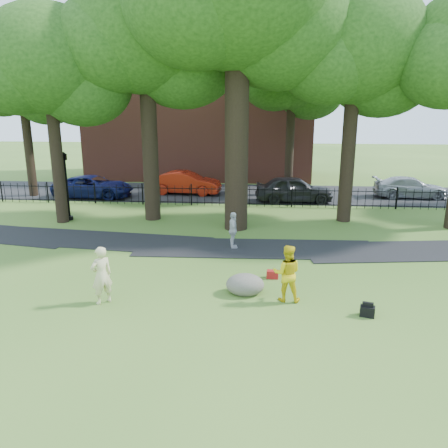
# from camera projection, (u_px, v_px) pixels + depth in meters

# --- Properties ---
(ground) EXTENTS (120.00, 120.00, 0.00)m
(ground) POSITION_uv_depth(u_px,v_px,m) (223.00, 284.00, 14.60)
(ground) COLOR #3E6523
(ground) RESTS_ON ground
(footpath) EXTENTS (36.07, 3.85, 0.03)m
(footpath) POSITION_uv_depth(u_px,v_px,m) (255.00, 249.00, 18.27)
(footpath) COLOR black
(footpath) RESTS_ON ground
(street) EXTENTS (80.00, 7.00, 0.02)m
(street) POSITION_uv_depth(u_px,v_px,m) (244.00, 193.00, 30.00)
(street) COLOR black
(street) RESTS_ON ground
(iron_fence) EXTENTS (44.00, 0.04, 1.20)m
(iron_fence) POSITION_uv_depth(u_px,v_px,m) (241.00, 196.00, 26.00)
(iron_fence) COLOR black
(iron_fence) RESTS_ON ground
(brick_building) EXTENTS (18.00, 8.00, 12.00)m
(brick_building) POSITION_uv_depth(u_px,v_px,m) (201.00, 104.00, 36.48)
(brick_building) COLOR brown
(brick_building) RESTS_ON ground
(big_tree) EXTENTS (10.08, 8.61, 14.37)m
(big_tree) POSITION_uv_depth(u_px,v_px,m) (241.00, 1.00, 18.79)
(big_tree) COLOR black
(big_tree) RESTS_ON ground
(tree_row) EXTENTS (26.82, 7.96, 12.42)m
(tree_row) POSITION_uv_depth(u_px,v_px,m) (250.00, 54.00, 20.54)
(tree_row) COLOR black
(tree_row) RESTS_ON ground
(woman) EXTENTS (0.77, 0.76, 1.79)m
(woman) POSITION_uv_depth(u_px,v_px,m) (102.00, 275.00, 12.98)
(woman) COLOR beige
(woman) RESTS_ON ground
(man) EXTENTS (0.89, 0.71, 1.77)m
(man) POSITION_uv_depth(u_px,v_px,m) (287.00, 273.00, 13.17)
(man) COLOR gold
(man) RESTS_ON ground
(pedestrian) EXTENTS (0.55, 0.97, 1.56)m
(pedestrian) POSITION_uv_depth(u_px,v_px,m) (233.00, 230.00, 18.13)
(pedestrian) COLOR #B9B9BE
(pedestrian) RESTS_ON ground
(boulder) EXTENTS (1.34, 1.09, 0.71)m
(boulder) POSITION_uv_depth(u_px,v_px,m) (245.00, 283.00, 13.80)
(boulder) COLOR #6A6658
(boulder) RESTS_ON ground
(lamppost) EXTENTS (0.35, 0.35, 3.56)m
(lamppost) POSITION_uv_depth(u_px,v_px,m) (67.00, 187.00, 22.51)
(lamppost) COLOR black
(lamppost) RESTS_ON ground
(backpack) EXTENTS (0.46, 0.35, 0.30)m
(backpack) POSITION_uv_depth(u_px,v_px,m) (367.00, 311.00, 12.33)
(backpack) COLOR black
(backpack) RESTS_ON ground
(red_bag) EXTENTS (0.42, 0.28, 0.27)m
(red_bag) POSITION_uv_depth(u_px,v_px,m) (273.00, 274.00, 15.10)
(red_bag) COLOR maroon
(red_bag) RESTS_ON ground
(red_sedan) EXTENTS (4.85, 2.08, 1.55)m
(red_sedan) POSITION_uv_depth(u_px,v_px,m) (186.00, 183.00, 29.60)
(red_sedan) COLOR #AE200D
(red_sedan) RESTS_ON ground
(navy_van) EXTENTS (5.24, 2.60, 1.43)m
(navy_van) POSITION_uv_depth(u_px,v_px,m) (93.00, 187.00, 28.51)
(navy_van) COLOR #0D1342
(navy_van) RESTS_ON ground
(grey_car) EXTENTS (4.87, 2.22, 1.62)m
(grey_car) POSITION_uv_depth(u_px,v_px,m) (294.00, 189.00, 27.11)
(grey_car) COLOR black
(grey_car) RESTS_ON ground
(silver_car) EXTENTS (4.68, 1.97, 1.35)m
(silver_car) POSITION_uv_depth(u_px,v_px,m) (410.00, 187.00, 28.43)
(silver_car) COLOR #95989D
(silver_car) RESTS_ON ground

